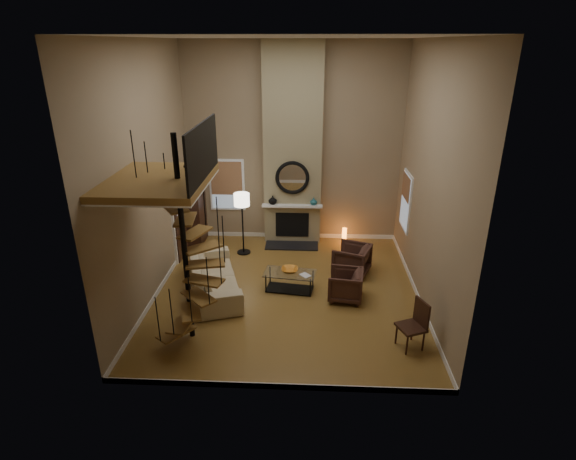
{
  "coord_description": "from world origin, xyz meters",
  "views": [
    {
      "loc": [
        0.47,
        -9.29,
        5.41
      ],
      "look_at": [
        0.0,
        0.4,
        1.4
      ],
      "focal_mm": 28.42,
      "sensor_mm": 36.0,
      "label": 1
    }
  ],
  "objects_px": {
    "accent_lamp": "(344,236)",
    "hutch": "(196,211)",
    "armchair_far": "(349,285)",
    "sofa": "(213,275)",
    "armchair_near": "(355,260)",
    "floor_lamp": "(242,204)",
    "side_chair": "(415,323)",
    "coffee_table": "(290,279)"
  },
  "relations": [
    {
      "from": "sofa",
      "to": "armchair_near",
      "type": "height_order",
      "value": "sofa"
    },
    {
      "from": "sofa",
      "to": "floor_lamp",
      "type": "distance_m",
      "value": 2.36
    },
    {
      "from": "floor_lamp",
      "to": "accent_lamp",
      "type": "bearing_deg",
      "value": 14.88
    },
    {
      "from": "hutch",
      "to": "armchair_far",
      "type": "xyz_separation_m",
      "value": [
        4.17,
        -3.07,
        -0.6
      ]
    },
    {
      "from": "sofa",
      "to": "side_chair",
      "type": "bearing_deg",
      "value": -131.67
    },
    {
      "from": "armchair_far",
      "to": "coffee_table",
      "type": "xyz_separation_m",
      "value": [
        -1.34,
        0.35,
        -0.07
      ]
    },
    {
      "from": "floor_lamp",
      "to": "side_chair",
      "type": "xyz_separation_m",
      "value": [
        3.83,
        -4.01,
        -0.89
      ]
    },
    {
      "from": "armchair_far",
      "to": "side_chair",
      "type": "relative_size",
      "value": 0.77
    },
    {
      "from": "armchair_near",
      "to": "coffee_table",
      "type": "distance_m",
      "value": 1.84
    },
    {
      "from": "armchair_near",
      "to": "armchair_far",
      "type": "xyz_separation_m",
      "value": [
        -0.24,
        -1.28,
        0.0
      ]
    },
    {
      "from": "armchair_far",
      "to": "side_chair",
      "type": "bearing_deg",
      "value": 41.47
    },
    {
      "from": "sofa",
      "to": "accent_lamp",
      "type": "relative_size",
      "value": 5.61
    },
    {
      "from": "hutch",
      "to": "coffee_table",
      "type": "xyz_separation_m",
      "value": [
        2.82,
        -2.72,
        -0.67
      ]
    },
    {
      "from": "hutch",
      "to": "accent_lamp",
      "type": "height_order",
      "value": "hutch"
    },
    {
      "from": "coffee_table",
      "to": "floor_lamp",
      "type": "bearing_deg",
      "value": 124.5
    },
    {
      "from": "side_chair",
      "to": "hutch",
      "type": "bearing_deg",
      "value": 138.06
    },
    {
      "from": "sofa",
      "to": "armchair_near",
      "type": "bearing_deg",
      "value": -90.2
    },
    {
      "from": "coffee_table",
      "to": "side_chair",
      "type": "relative_size",
      "value": 1.28
    },
    {
      "from": "armchair_far",
      "to": "accent_lamp",
      "type": "relative_size",
      "value": 1.65
    },
    {
      "from": "hutch",
      "to": "armchair_near",
      "type": "distance_m",
      "value": 4.8
    },
    {
      "from": "floor_lamp",
      "to": "side_chair",
      "type": "height_order",
      "value": "floor_lamp"
    },
    {
      "from": "coffee_table",
      "to": "accent_lamp",
      "type": "bearing_deg",
      "value": 62.06
    },
    {
      "from": "accent_lamp",
      "to": "side_chair",
      "type": "height_order",
      "value": "side_chair"
    },
    {
      "from": "armchair_far",
      "to": "coffee_table",
      "type": "bearing_deg",
      "value": -96.7
    },
    {
      "from": "hutch",
      "to": "sofa",
      "type": "distance_m",
      "value": 3.06
    },
    {
      "from": "armchair_near",
      "to": "armchair_far",
      "type": "relative_size",
      "value": 1.11
    },
    {
      "from": "coffee_table",
      "to": "armchair_near",
      "type": "bearing_deg",
      "value": 30.33
    },
    {
      "from": "armchair_near",
      "to": "coffee_table",
      "type": "bearing_deg",
      "value": -38.47
    },
    {
      "from": "coffee_table",
      "to": "side_chair",
      "type": "height_order",
      "value": "side_chair"
    },
    {
      "from": "floor_lamp",
      "to": "accent_lamp",
      "type": "height_order",
      "value": "floor_lamp"
    },
    {
      "from": "sofa",
      "to": "armchair_far",
      "type": "distance_m",
      "value": 3.13
    },
    {
      "from": "sofa",
      "to": "armchair_near",
      "type": "distance_m",
      "value": 3.52
    },
    {
      "from": "hutch",
      "to": "armchair_far",
      "type": "distance_m",
      "value": 5.21
    },
    {
      "from": "sofa",
      "to": "accent_lamp",
      "type": "bearing_deg",
      "value": -65.95
    },
    {
      "from": "hutch",
      "to": "accent_lamp",
      "type": "relative_size",
      "value": 4.41
    },
    {
      "from": "sofa",
      "to": "accent_lamp",
      "type": "distance_m",
      "value": 4.3
    },
    {
      "from": "armchair_far",
      "to": "accent_lamp",
      "type": "height_order",
      "value": "armchair_far"
    },
    {
      "from": "sofa",
      "to": "hutch",
      "type": "bearing_deg",
      "value": 3.01
    },
    {
      "from": "coffee_table",
      "to": "accent_lamp",
      "type": "distance_m",
      "value": 3.1
    },
    {
      "from": "hutch",
      "to": "side_chair",
      "type": "relative_size",
      "value": 2.07
    },
    {
      "from": "accent_lamp",
      "to": "hutch",
      "type": "bearing_deg",
      "value": -179.8
    },
    {
      "from": "armchair_far",
      "to": "coffee_table",
      "type": "relative_size",
      "value": 0.6
    }
  ]
}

